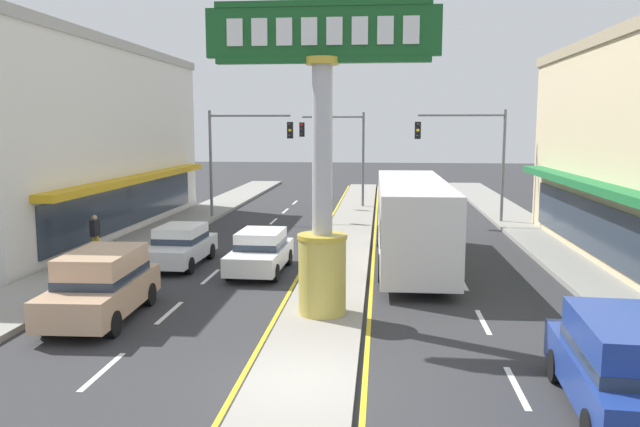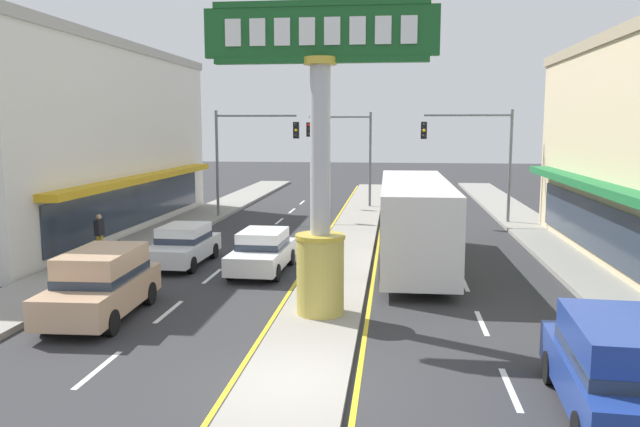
# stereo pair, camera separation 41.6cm
# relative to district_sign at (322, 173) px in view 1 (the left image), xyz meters

# --- Properties ---
(ground_plane) EXTENTS (160.00, 160.00, 0.00)m
(ground_plane) POSITION_rel_district_sign_xyz_m (0.00, -4.71, -4.07)
(ground_plane) COLOR #303033
(median_strip) EXTENTS (2.27, 52.00, 0.14)m
(median_strip) POSITION_rel_district_sign_xyz_m (0.00, 13.29, -4.00)
(median_strip) COLOR gray
(median_strip) RESTS_ON ground
(sidewalk_left) EXTENTS (2.77, 60.00, 0.18)m
(sidewalk_left) POSITION_rel_district_sign_xyz_m (-9.12, 11.29, -3.98)
(sidewalk_left) COLOR gray
(sidewalk_left) RESTS_ON ground
(sidewalk_right) EXTENTS (2.77, 60.00, 0.18)m
(sidewalk_right) POSITION_rel_district_sign_xyz_m (9.12, 11.29, -3.98)
(sidewalk_right) COLOR gray
(sidewalk_right) RESTS_ON ground
(lane_markings) EXTENTS (9.01, 52.00, 0.01)m
(lane_markings) POSITION_rel_district_sign_xyz_m (0.00, 11.93, -4.07)
(lane_markings) COLOR silver
(lane_markings) RESTS_ON ground
(district_sign) EXTENTS (6.22, 1.39, 8.45)m
(district_sign) POSITION_rel_district_sign_xyz_m (0.00, 0.00, 0.00)
(district_sign) COLOR gold
(district_sign) RESTS_ON median_strip
(storefront_left) EXTENTS (8.86, 21.84, 9.35)m
(storefront_left) POSITION_rel_district_sign_xyz_m (-14.58, 12.89, 0.60)
(storefront_left) COLOR silver
(storefront_left) RESTS_ON ground
(traffic_light_left_side) EXTENTS (4.86, 0.46, 6.20)m
(traffic_light_left_side) POSITION_rel_district_sign_xyz_m (-6.37, 18.22, 0.17)
(traffic_light_left_side) COLOR slate
(traffic_light_left_side) RESTS_ON ground
(traffic_light_right_side) EXTENTS (4.86, 0.46, 6.20)m
(traffic_light_right_side) POSITION_rel_district_sign_xyz_m (6.37, 17.79, 0.17)
(traffic_light_right_side) COLOR slate
(traffic_light_right_side) RESTS_ON ground
(traffic_light_median_far) EXTENTS (4.20, 0.46, 6.20)m
(traffic_light_median_far) POSITION_rel_district_sign_xyz_m (-1.10, 23.88, 0.12)
(traffic_light_median_far) COLOR slate
(traffic_light_median_far) RESTS_ON ground
(sedan_near_right_lane) EXTENTS (1.92, 4.34, 1.53)m
(sedan_near_right_lane) POSITION_rel_district_sign_xyz_m (-2.78, 5.37, -3.29)
(sedan_near_right_lane) COLOR white
(sedan_near_right_lane) RESTS_ON ground
(suv_far_right_lane) EXTENTS (2.17, 4.70, 1.90)m
(suv_far_right_lane) POSITION_rel_district_sign_xyz_m (6.08, -5.46, -3.09)
(suv_far_right_lane) COLOR navy
(suv_far_right_lane) RESTS_ON ground
(sedan_near_left_lane) EXTENTS (1.91, 4.34, 1.53)m
(sedan_near_left_lane) POSITION_rel_district_sign_xyz_m (-6.08, 6.22, -3.29)
(sedan_near_left_lane) COLOR white
(sedan_near_left_lane) RESTS_ON ground
(suv_mid_left_lane) EXTENTS (2.11, 4.67, 1.90)m
(suv_mid_left_lane) POSITION_rel_district_sign_xyz_m (-6.09, -0.64, -3.09)
(suv_mid_left_lane) COLOR tan
(suv_mid_left_lane) RESTS_ON ground
(bus_far_left_oncoming) EXTENTS (2.67, 11.23, 3.26)m
(bus_far_left_oncoming) POSITION_rel_district_sign_xyz_m (2.78, 7.24, -2.21)
(bus_far_left_oncoming) COLOR silver
(bus_far_left_oncoming) RESTS_ON ground
(street_bench) EXTENTS (0.48, 1.60, 0.88)m
(street_bench) POSITION_rel_district_sign_xyz_m (-8.47, 4.66, -3.42)
(street_bench) COLOR brown
(street_bench) RESTS_ON sidewalk_left
(pedestrian_near_kerb) EXTENTS (0.28, 0.43, 1.70)m
(pedestrian_near_kerb) POSITION_rel_district_sign_xyz_m (-9.58, 6.44, -2.93)
(pedestrian_near_kerb) COLOR gold
(pedestrian_near_kerb) RESTS_ON sidewalk_left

